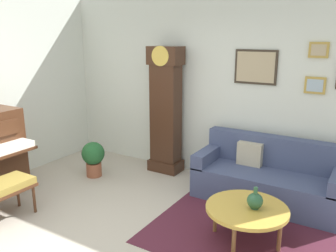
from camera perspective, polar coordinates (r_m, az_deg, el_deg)
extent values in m
cube|color=#B2A899|center=(4.06, -9.34, -18.95)|extent=(6.40, 6.00, 0.10)
cube|color=silver|center=(5.48, 6.56, 6.29)|extent=(5.30, 0.10, 2.80)
cube|color=#B28E3D|center=(4.92, 23.37, 11.31)|extent=(0.24, 0.03, 0.20)
cube|color=tan|center=(4.90, 23.34, 11.31)|extent=(0.18, 0.01, 0.14)
cube|color=#B28E3D|center=(4.96, 22.85, 6.13)|extent=(0.26, 0.03, 0.22)
cube|color=#9EB2C1|center=(4.94, 22.82, 6.11)|extent=(0.20, 0.01, 0.16)
cube|color=#33281E|center=(5.11, 14.11, 9.31)|extent=(0.60, 0.03, 0.48)
cube|color=tan|center=(5.10, 14.05, 9.30)|extent=(0.54, 0.01, 0.42)
cube|color=#4C1E2D|center=(4.16, 12.00, -17.31)|extent=(2.10, 1.50, 0.01)
cube|color=#4C2B19|center=(4.69, -25.34, -9.47)|extent=(0.42, 0.70, 0.04)
cube|color=olive|center=(4.67, -25.42, -8.80)|extent=(0.40, 0.68, 0.08)
cylinder|color=#4C2B19|center=(4.80, -20.99, -11.07)|extent=(0.04, 0.04, 0.36)
cylinder|color=#4C2B19|center=(5.04, -23.27, -10.05)|extent=(0.04, 0.04, 0.36)
cube|color=#3D2316|center=(5.85, -0.35, -6.38)|extent=(0.52, 0.34, 0.18)
cube|color=#3D2316|center=(5.61, -0.37, 1.28)|extent=(0.44, 0.28, 1.78)
cube|color=#3D2316|center=(5.47, -0.38, 11.42)|extent=(0.52, 0.32, 0.28)
cylinder|color=gold|center=(5.34, -1.27, 11.34)|extent=(0.30, 0.02, 0.30)
cylinder|color=gold|center=(5.56, -0.64, 1.78)|extent=(0.03, 0.03, 0.70)
cube|color=#424C70|center=(4.94, 15.75, -9.53)|extent=(1.90, 0.80, 0.42)
cube|color=#424C70|center=(5.07, 17.00, -4.03)|extent=(1.90, 0.20, 0.44)
cube|color=#424C70|center=(5.10, 6.63, -4.78)|extent=(0.18, 0.80, 0.20)
cube|color=#B7AD93|center=(5.01, 13.18, -4.47)|extent=(0.34, 0.12, 0.32)
cylinder|color=gold|center=(3.93, 12.74, -13.03)|extent=(0.88, 0.88, 0.04)
torus|color=brown|center=(3.93, 12.74, -13.03)|extent=(0.88, 0.88, 0.04)
cylinder|color=brown|center=(4.33, 14.17, -13.41)|extent=(0.04, 0.04, 0.36)
cylinder|color=brown|center=(3.95, 17.73, -16.61)|extent=(0.04, 0.04, 0.36)
cylinder|color=brown|center=(3.73, 10.68, -18.09)|extent=(0.04, 0.04, 0.36)
cylinder|color=brown|center=(4.13, 7.70, -14.49)|extent=(0.04, 0.04, 0.36)
cylinder|color=#234C33|center=(3.91, 13.92, -12.79)|extent=(0.09, 0.09, 0.01)
sphere|color=#285638|center=(3.88, 13.99, -11.76)|extent=(0.17, 0.17, 0.17)
cylinder|color=#285638|center=(3.83, 14.09, -10.21)|extent=(0.04, 0.04, 0.08)
cylinder|color=#935138|center=(5.73, -11.97, -6.93)|extent=(0.24, 0.24, 0.22)
sphere|color=#235B2D|center=(5.64, -12.12, -4.37)|extent=(0.36, 0.36, 0.36)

